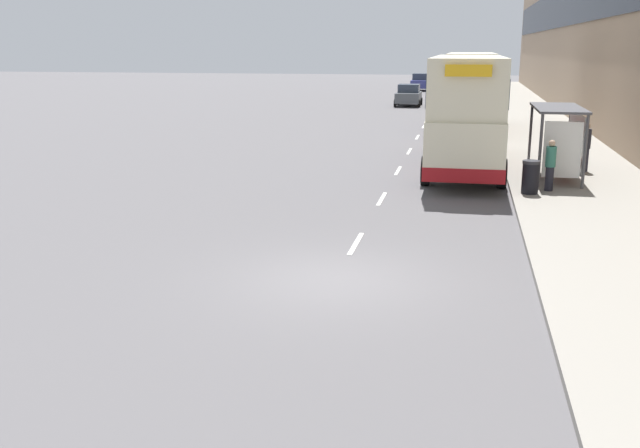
{
  "coord_description": "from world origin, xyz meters",
  "views": [
    {
      "loc": [
        2.48,
        -13.7,
        4.66
      ],
      "look_at": [
        -3.53,
        15.69,
        -2.84
      ],
      "focal_mm": 40.0,
      "sensor_mm": 36.0,
      "label": 1
    }
  ],
  "objects": [
    {
      "name": "bus_shelter",
      "position": [
        5.77,
        12.08,
        1.88
      ],
      "size": [
        1.6,
        4.2,
        2.48
      ],
      "color": "#4C4C51",
      "rests_on": "ground_plane"
    },
    {
      "name": "lane_mark_4",
      "position": [
        0.0,
        24.12,
        0.01
      ],
      "size": [
        0.12,
        2.0,
        0.01
      ],
      "color": "silver",
      "rests_on": "ground_plane"
    },
    {
      "name": "ground_plane",
      "position": [
        0.0,
        0.0,
        0.0
      ],
      "size": [
        220.0,
        220.0,
        0.0
      ],
      "primitive_type": "plane",
      "color": "#5B595B"
    },
    {
      "name": "double_decker_bus_ahead",
      "position": [
        2.61,
        27.61,
        2.28
      ],
      "size": [
        2.85,
        10.43,
        4.3
      ],
      "color": "beige",
      "rests_on": "ground_plane"
    },
    {
      "name": "litter_bin",
      "position": [
        4.55,
        9.26,
        0.67
      ],
      "size": [
        0.55,
        0.55,
        1.05
      ],
      "color": "black",
      "rests_on": "ground_plane"
    },
    {
      "name": "car_0",
      "position": [
        3.09,
        47.67,
        0.84
      ],
      "size": [
        2.04,
        3.8,
        1.68
      ],
      "color": "#B7B799",
      "rests_on": "ground_plane"
    },
    {
      "name": "pedestrian_at_shelter",
      "position": [
        6.69,
        15.62,
        0.95
      ],
      "size": [
        0.32,
        0.32,
        1.59
      ],
      "color": "#23232D",
      "rests_on": "ground_plane"
    },
    {
      "name": "car_2",
      "position": [
        2.73,
        56.93,
        0.85
      ],
      "size": [
        2.09,
        3.89,
        1.71
      ],
      "color": "silver",
      "rests_on": "ground_plane"
    },
    {
      "name": "pavement",
      "position": [
        6.5,
        38.5,
        0.07
      ],
      "size": [
        5.0,
        93.0,
        0.14
      ],
      "color": "gray",
      "rests_on": "ground_plane"
    },
    {
      "name": "lane_mark_0",
      "position": [
        0.0,
        2.81,
        0.01
      ],
      "size": [
        0.12,
        2.0,
        0.01
      ],
      "color": "silver",
      "rests_on": "ground_plane"
    },
    {
      "name": "car_1",
      "position": [
        -2.57,
        65.36,
        0.89
      ],
      "size": [
        2.09,
        4.02,
        1.82
      ],
      "rotation": [
        0.0,
        0.0,
        3.14
      ],
      "color": "navy",
      "rests_on": "ground_plane"
    },
    {
      "name": "lane_mark_3",
      "position": [
        0.0,
        18.79,
        0.01
      ],
      "size": [
        0.12,
        2.0,
        0.01
      ],
      "color": "silver",
      "rests_on": "ground_plane"
    },
    {
      "name": "lane_mark_5",
      "position": [
        0.0,
        29.45,
        0.01
      ],
      "size": [
        0.12,
        2.0,
        0.01
      ],
      "color": "silver",
      "rests_on": "ground_plane"
    },
    {
      "name": "pedestrian_1",
      "position": [
        6.85,
        13.96,
        1.06
      ],
      "size": [
        0.36,
        0.36,
        1.8
      ],
      "color": "#23232D",
      "rests_on": "ground_plane"
    },
    {
      "name": "pedestrian_2",
      "position": [
        5.19,
        9.85,
        0.98
      ],
      "size": [
        0.32,
        0.32,
        1.64
      ],
      "color": "#23232D",
      "rests_on": "ground_plane"
    },
    {
      "name": "lane_mark_1",
      "position": [
        0.0,
        8.13,
        0.01
      ],
      "size": [
        0.12,
        2.0,
        0.01
      ],
      "color": "silver",
      "rests_on": "ground_plane"
    },
    {
      "name": "lane_mark_2",
      "position": [
        0.0,
        13.46,
        0.01
      ],
      "size": [
        0.12,
        2.0,
        0.01
      ],
      "color": "silver",
      "rests_on": "ground_plane"
    },
    {
      "name": "double_decker_bus_near",
      "position": [
        2.47,
        14.05,
        2.28
      ],
      "size": [
        2.85,
        10.74,
        4.3
      ],
      "color": "beige",
      "rests_on": "ground_plane"
    },
    {
      "name": "car_3",
      "position": [
        -2.16,
        44.56,
        0.85
      ],
      "size": [
        2.07,
        3.89,
        1.71
      ],
      "rotation": [
        0.0,
        0.0,
        3.14
      ],
      "color": "#4C5156",
      "rests_on": "ground_plane"
    },
    {
      "name": "lane_mark_7",
      "position": [
        0.0,
        40.1,
        0.01
      ],
      "size": [
        0.12,
        2.0,
        0.01
      ],
      "color": "silver",
      "rests_on": "ground_plane"
    },
    {
      "name": "lane_mark_6",
      "position": [
        0.0,
        34.77,
        0.01
      ],
      "size": [
        0.12,
        2.0,
        0.01
      ],
      "color": "silver",
      "rests_on": "ground_plane"
    }
  ]
}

